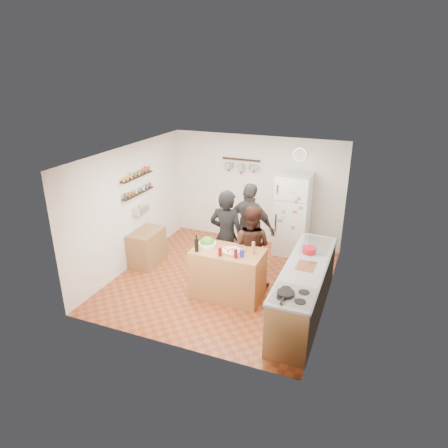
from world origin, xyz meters
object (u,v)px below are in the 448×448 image
at_px(prep_island, 228,273).
at_px(salad_bowl, 207,244).
at_px(salt_canister, 242,253).
at_px(wine_bottle, 197,245).
at_px(person_center, 251,247).
at_px(skillet, 286,293).
at_px(side_table, 147,247).
at_px(person_left, 227,237).
at_px(person_back, 250,228).
at_px(pepper_mill, 253,249).
at_px(counter_run, 304,291).
at_px(wall_clock, 300,155).
at_px(fridge, 293,214).
at_px(red_bowl, 309,250).

relative_size(prep_island, salad_bowl, 3.96).
relative_size(salad_bowl, salt_canister, 2.52).
xyz_separation_m(wine_bottle, person_center, (0.75, 0.76, -0.22)).
bearing_deg(salad_bowl, skillet, -32.62).
bearing_deg(side_table, person_left, -0.97).
xyz_separation_m(person_back, skillet, (1.25, -2.15, 0.03)).
bearing_deg(side_table, pepper_mill, -11.57).
bearing_deg(person_center, side_table, 2.62).
relative_size(salt_canister, counter_run, 0.05).
xyz_separation_m(prep_island, counter_run, (1.39, -0.07, -0.01)).
xyz_separation_m(salad_bowl, wall_clock, (1.06, 2.51, 1.21)).
bearing_deg(counter_run, pepper_mill, 173.02).
height_order(fridge, side_table, fridge).
relative_size(wine_bottle, red_bowl, 0.94).
xyz_separation_m(person_center, fridge, (0.39, 1.70, 0.10)).
xyz_separation_m(person_center, counter_run, (1.14, -0.60, -0.35)).
xyz_separation_m(person_left, fridge, (0.87, 1.70, -0.02)).
distance_m(counter_run, skillet, 1.10).
height_order(prep_island, fridge, fridge).
xyz_separation_m(red_bowl, wall_clock, (-0.70, 2.13, 1.18)).
xyz_separation_m(pepper_mill, wall_clock, (0.19, 2.51, 1.15)).
height_order(prep_island, wall_clock, wall_clock).
height_order(person_back, wall_clock, wall_clock).
xyz_separation_m(wine_bottle, person_left, (0.27, 0.75, -0.10)).
height_order(salad_bowl, salt_canister, salt_canister).
xyz_separation_m(counter_run, fridge, (-0.75, 2.30, 0.45)).
distance_m(red_bowl, wall_clock, 2.54).
height_order(salad_bowl, red_bowl, red_bowl).
height_order(wine_bottle, pepper_mill, wine_bottle).
bearing_deg(person_back, prep_island, 99.53).
xyz_separation_m(person_center, side_table, (-2.30, 0.03, -0.44)).
height_order(pepper_mill, red_bowl, pepper_mill).
bearing_deg(pepper_mill, fridge, 85.03).
distance_m(prep_island, counter_run, 1.39).
bearing_deg(side_table, red_bowl, -2.22).
distance_m(person_left, side_table, 1.90).
xyz_separation_m(wine_bottle, side_table, (-1.55, 0.78, -0.66)).
xyz_separation_m(salt_canister, counter_run, (1.09, 0.05, -0.52)).
distance_m(salt_canister, person_left, 0.84).
xyz_separation_m(wine_bottle, skillet, (1.79, -0.82, -0.08)).
bearing_deg(person_left, wall_clock, -112.97).
relative_size(prep_island, person_back, 0.68).
bearing_deg(wine_bottle, salad_bowl, 73.50).
bearing_deg(pepper_mill, salad_bowl, 180.00).
bearing_deg(wine_bottle, fridge, 65.09).
bearing_deg(person_back, fridge, -106.71).
xyz_separation_m(pepper_mill, fridge, (0.19, 2.18, -0.10)).
xyz_separation_m(person_back, counter_run, (1.35, -1.17, -0.47)).
xyz_separation_m(prep_island, salt_canister, (0.30, -0.12, 0.52)).
xyz_separation_m(person_back, red_bowl, (1.30, -0.68, 0.05)).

